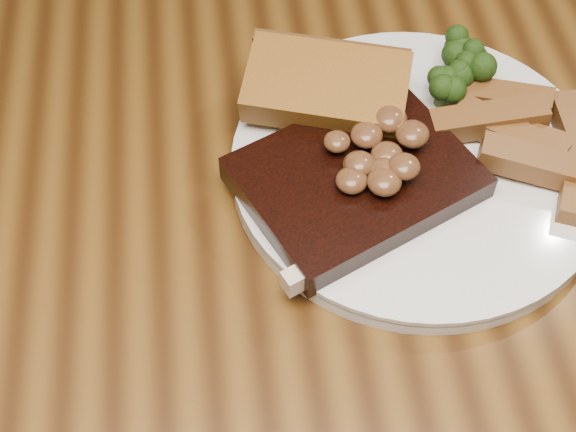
% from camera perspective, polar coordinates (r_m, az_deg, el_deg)
% --- Properties ---
extents(dining_table, '(1.60, 0.90, 0.75)m').
position_cam_1_polar(dining_table, '(0.64, -0.85, -7.76)').
color(dining_table, '#533410').
rests_on(dining_table, ground).
extents(chair_far, '(0.52, 0.52, 0.84)m').
position_cam_1_polar(chair_far, '(1.21, -9.83, 14.41)').
color(chair_far, black).
rests_on(chair_far, ground).
extents(plate, '(0.31, 0.31, 0.01)m').
position_cam_1_polar(plate, '(0.61, 9.07, 3.48)').
color(plate, silver).
rests_on(plate, dining_table).
extents(steak, '(0.19, 0.17, 0.02)m').
position_cam_1_polar(steak, '(0.57, 4.84, 2.63)').
color(steak, black).
rests_on(steak, plate).
extents(steak_bone, '(0.13, 0.07, 0.02)m').
position_cam_1_polar(steak_bone, '(0.54, 5.75, -1.99)').
color(steak_bone, '#C5B398').
rests_on(steak_bone, plate).
extents(mushroom_pile, '(0.07, 0.07, 0.03)m').
position_cam_1_polar(mushroom_pile, '(0.56, 5.65, 5.11)').
color(mushroom_pile, brown).
rests_on(mushroom_pile, steak).
extents(garlic_bread, '(0.13, 0.10, 0.03)m').
position_cam_1_polar(garlic_bread, '(0.61, 2.68, 7.78)').
color(garlic_bread, '#8A5919').
rests_on(garlic_bread, plate).
extents(potato_wedges, '(0.11, 0.11, 0.02)m').
position_cam_1_polar(potato_wedges, '(0.61, 16.04, 4.22)').
color(potato_wedges, brown).
rests_on(potato_wedges, plate).
extents(broccoli_cluster, '(0.06, 0.06, 0.04)m').
position_cam_1_polar(broccoli_cluster, '(0.64, 12.67, 10.02)').
color(broccoli_cluster, '#1F360C').
rests_on(broccoli_cluster, plate).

